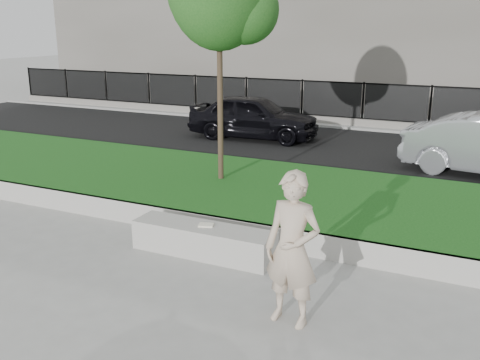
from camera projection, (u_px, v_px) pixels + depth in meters
The scene contains 10 objects.
ground at pixel (215, 269), 7.89m from camera, with size 90.00×90.00×0.00m, color gray.
grass_bank at pixel (287, 199), 10.44m from camera, with size 34.00×4.00×0.40m, color #0E3A0F.
grass_kerb at pixel (244, 233), 8.73m from camera, with size 34.00×0.08×0.40m, color #A8A69E.
street at pixel (354, 151), 15.26m from camera, with size 34.00×7.00×0.04m, color black.
far_pavement at pixel (384, 124), 19.16m from camera, with size 34.00×3.00×0.12m, color gray.
iron_fence at pixel (380, 115), 18.16m from camera, with size 32.00×0.30×1.50m.
stone_bench at pixel (203, 240), 8.34m from camera, with size 2.29×0.57×0.47m, color #A8A69E.
man at pixel (292, 250), 6.24m from camera, with size 0.69×0.45×1.88m, color beige.
book at pixel (206, 225), 8.28m from camera, with size 0.23×0.17×0.03m, color white.
car_dark at pixel (254, 117), 16.64m from camera, with size 1.63×4.05×1.38m, color black.
Camera 1 is at (3.42, -6.36, 3.46)m, focal length 40.00 mm.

